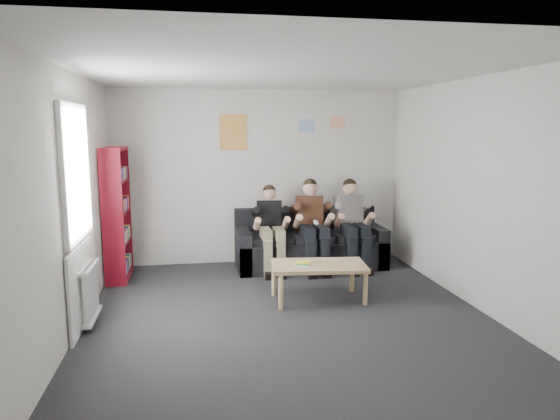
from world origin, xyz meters
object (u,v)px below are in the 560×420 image
(bookshelf, at_px, (117,214))
(person_left, at_px, (271,229))
(coffee_table, at_px, (319,268))
(sofa, at_px, (309,246))
(person_middle, at_px, (312,225))
(person_right, at_px, (353,224))

(bookshelf, xyz_separation_m, person_left, (2.17, -0.02, -0.28))
(bookshelf, xyz_separation_m, coffee_table, (2.56, -1.38, -0.52))
(sofa, bearing_deg, person_middle, -90.00)
(coffee_table, bearing_deg, person_left, 105.66)
(bookshelf, xyz_separation_m, person_right, (3.42, -0.02, -0.25))
(bookshelf, xyz_separation_m, person_middle, (2.80, -0.02, -0.25))
(person_middle, bearing_deg, person_right, 9.73)
(bookshelf, relative_size, person_right, 1.37)
(person_left, bearing_deg, coffee_table, -67.20)
(person_left, bearing_deg, person_middle, 6.68)
(bookshelf, distance_m, person_right, 3.43)
(sofa, relative_size, coffee_table, 1.95)
(coffee_table, xyz_separation_m, person_middle, (0.24, 1.36, 0.27))
(sofa, distance_m, bookshelf, 2.87)
(person_middle, bearing_deg, bookshelf, -170.79)
(person_left, relative_size, person_middle, 0.94)
(coffee_table, relative_size, person_right, 0.85)
(sofa, relative_size, person_right, 1.66)
(coffee_table, distance_m, person_right, 1.64)
(person_middle, bearing_deg, sofa, 99.64)
(bookshelf, distance_m, person_middle, 2.81)
(coffee_table, xyz_separation_m, person_right, (0.87, 1.36, 0.27))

